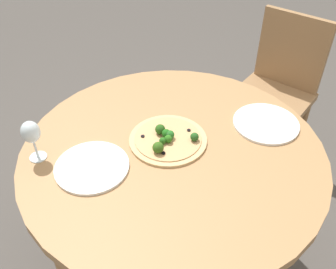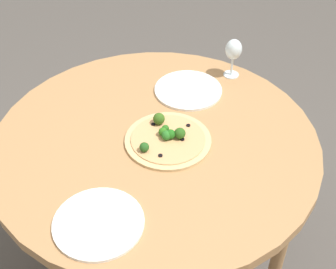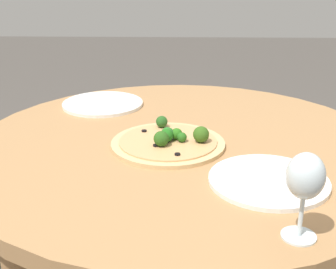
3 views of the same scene
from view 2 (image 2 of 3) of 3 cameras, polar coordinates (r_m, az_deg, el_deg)
The scene contains 6 objects.
ground_plane at distance 2.14m, azimuth -1.22°, elevation -15.46°, with size 12.00×12.00×0.00m, color #4C4742.
dining_table at distance 1.62m, azimuth -1.55°, elevation -2.21°, with size 1.10×1.10×0.74m.
pizza at distance 1.56m, azimuth -0.08°, elevation -0.43°, with size 0.29×0.29×0.05m.
wine_glass at distance 1.83m, azimuth 7.99°, elevation 10.10°, with size 0.06×0.06×0.16m.
plate_near at distance 1.78m, azimuth 2.48°, elevation 5.45°, with size 0.26×0.26×0.01m.
plate_far at distance 1.33m, azimuth -8.47°, elevation -10.61°, with size 0.26×0.26×0.01m.
Camera 2 is at (-1.07, 0.50, 1.78)m, focal length 50.00 mm.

